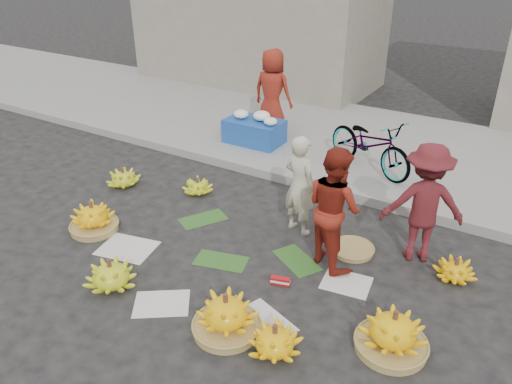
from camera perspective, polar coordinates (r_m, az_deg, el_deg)
The scene contains 23 objects.
ground at distance 6.36m, azimuth -2.23°, elevation -7.26°, with size 80.00×80.00×0.00m, color black.
curb at distance 7.99m, azimuth 6.46°, elevation 0.97°, with size 40.00×0.25×0.15m, color gray.
sidewalk at distance 9.78m, azimuth 11.80°, elevation 5.60°, with size 40.00×4.00×0.12m, color gray.
building_left at distance 13.54m, azimuth 0.37°, elevation 20.71°, with size 6.00×3.00×4.00m, color gray.
newspaper_scatter at distance 5.85m, azimuth -6.62°, elevation -11.04°, with size 3.20×1.80×0.00m, color silver, non-canonical shape.
banana_leaves at distance 6.54m, azimuth -2.00°, elevation -6.12°, with size 2.00×1.00×0.00m, color #23501A, non-canonical shape.
banana_bunch_0 at distance 7.12m, azimuth -18.13°, elevation -2.84°, with size 0.71×0.71×0.44m.
banana_bunch_1 at distance 6.01m, azimuth -16.25°, elevation -9.04°, with size 0.65×0.65×0.37m.
banana_bunch_2 at distance 5.19m, azimuth -3.43°, elevation -13.88°, with size 0.69×0.69×0.47m.
banana_bunch_3 at distance 5.01m, azimuth 2.15°, elevation -16.61°, with size 0.58×0.58×0.34m.
banana_bunch_4 at distance 5.16m, azimuth 15.36°, elevation -15.25°, with size 0.70×0.70×0.48m.
banana_bunch_5 at distance 6.35m, azimuth 21.82°, elevation -8.30°, with size 0.56×0.56×0.28m.
banana_bunch_6 at distance 8.25m, azimuth -14.93°, elevation 1.55°, with size 0.65×0.65×0.32m.
banana_bunch_7 at distance 7.79m, azimuth -6.70°, elevation 0.56°, with size 0.52×0.52×0.27m.
basket_spare at distance 6.53m, azimuth 10.96°, elevation -6.47°, with size 0.53×0.53×0.06m, color olive.
incense_stack at distance 5.86m, azimuth 2.79°, elevation -10.11°, with size 0.23×0.07×0.09m, color #AE1215.
vendor_cream at distance 6.55m, azimuth 5.03°, elevation 0.78°, with size 0.50×0.33×1.38m, color beige.
vendor_red at distance 5.92m, azimuth 8.89°, elevation -1.78°, with size 0.74×0.58×1.52m, color maroon.
man_striped at distance 6.27m, azimuth 18.65°, elevation -1.26°, with size 0.98×0.57×1.52m, color maroon.
flower_table at distance 9.32m, azimuth -0.16°, elevation 7.14°, with size 1.04×0.65×0.61m.
grey_bucket at distance 9.65m, azimuth -3.16°, elevation 7.29°, with size 0.29×0.29×0.33m, color slate.
flower_vendor at distance 9.71m, azimuth 1.88°, elevation 11.42°, with size 0.79×0.51×1.61m, color maroon.
bicycle at distance 8.35m, azimuth 12.92°, elevation 5.41°, with size 1.73×0.60×0.91m, color gray.
Camera 1 is at (2.92, -4.32, 3.64)m, focal length 35.00 mm.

